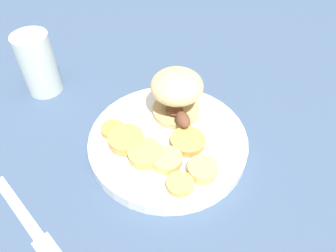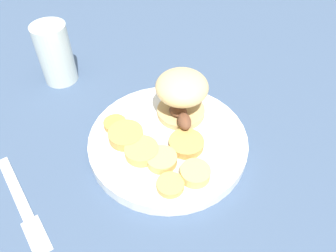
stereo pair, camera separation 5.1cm
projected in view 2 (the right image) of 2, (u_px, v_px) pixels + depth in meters
ground_plane at (168, 146)px, 0.54m from camera, size 4.00×4.00×0.00m
dinner_plate at (168, 141)px, 0.53m from camera, size 0.26×0.26×0.02m
sandwich at (180, 93)px, 0.53m from camera, size 0.09×0.11×0.08m
potato_round_0 at (126, 135)px, 0.52m from camera, size 0.06×0.06×0.02m
potato_round_1 at (195, 173)px, 0.47m from camera, size 0.04×0.04×0.02m
potato_round_2 at (186, 143)px, 0.51m from camera, size 0.05×0.05×0.01m
potato_round_3 at (142, 151)px, 0.50m from camera, size 0.05×0.05×0.01m
potato_round_4 at (170, 185)px, 0.46m from camera, size 0.04×0.04×0.01m
potato_round_5 at (162, 159)px, 0.49m from camera, size 0.05×0.05×0.01m
potato_round_6 at (115, 124)px, 0.54m from camera, size 0.04×0.04×0.01m
fork at (22, 203)px, 0.47m from camera, size 0.17×0.12×0.00m
drinking_glass at (55, 54)px, 0.63m from camera, size 0.06×0.06×0.12m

